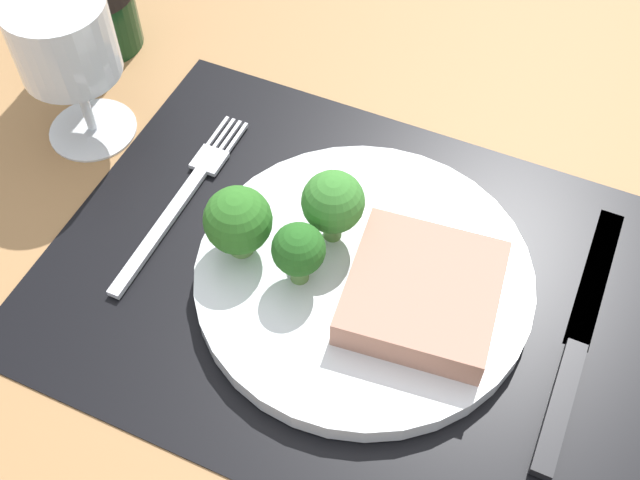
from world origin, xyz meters
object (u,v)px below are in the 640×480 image
at_px(steak, 423,292).
at_px(wine_glass, 66,47).
at_px(fork, 182,198).
at_px(plate, 363,277).
at_px(knife, 575,352).

xyz_separation_m(steak, wine_glass, (-0.31, 0.06, 0.06)).
distance_m(fork, wine_glass, 0.14).
height_order(plate, fork, plate).
xyz_separation_m(fork, wine_glass, (-0.11, 0.04, 0.08)).
height_order(fork, wine_glass, wine_glass).
bearing_deg(wine_glass, fork, -18.88).
height_order(plate, steak, steak).
relative_size(fork, knife, 0.83).
bearing_deg(steak, knife, 7.17).
distance_m(plate, steak, 0.05).
relative_size(plate, knife, 1.06).
height_order(steak, knife, steak).
bearing_deg(steak, wine_glass, 169.21).
bearing_deg(fork, knife, -4.68).
xyz_separation_m(knife, wine_glass, (-0.42, 0.05, 0.08)).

